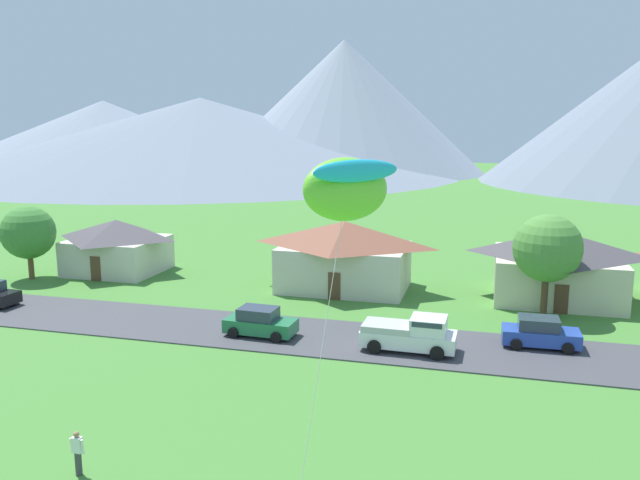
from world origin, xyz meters
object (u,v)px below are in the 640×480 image
Objects in this scene: house_rightmost at (557,263)px; pickup_truck_white_east_side at (411,333)px; house_left_center at (117,245)px; tree_near_left at (28,233)px; parked_car_green_mid_east at (260,322)px; house_right_center at (344,254)px; tree_left_of_center at (548,248)px; parked_car_blue_mid_west at (540,333)px; kite_flyer_with_kite at (347,191)px; watcher_person at (78,452)px.

pickup_truck_white_east_side is at bearing -122.58° from house_rightmost.
tree_near_left reaches higher than house_left_center.
pickup_truck_white_east_side reaches higher than parked_car_green_mid_east.
parked_car_green_mid_east is (-17.66, -13.43, -1.69)m from house_rightmost.
house_right_center is 14.67m from tree_left_of_center.
parked_car_green_mid_east is (-15.87, -2.32, 0.00)m from parked_car_blue_mid_west.
pickup_truck_white_east_side is 0.46× the size of kite_flyer_with_kite.
watcher_person is (16.31, -28.14, -1.44)m from house_left_center.
parked_car_blue_mid_west is at bearing 8.33° from parked_car_green_mid_east.
house_right_center is 6.04× the size of watcher_person.
kite_flyer_with_kite reaches higher than parked_car_blue_mid_west.
parked_car_blue_mid_west is at bearing -8.91° from tree_near_left.
tree_near_left is (-40.51, -5.04, 1.25)m from house_rightmost.
house_rightmost is at bearing 57.36° from watcher_person.
house_left_center reaches higher than watcher_person.
house_rightmost is at bearing 57.42° from pickup_truck_white_east_side.
tree_near_left is 0.52× the size of kite_flyer_with_kite.
house_left_center is at bearing 144.62° from parked_car_green_mid_east.
kite_flyer_with_kite is at bearing -109.16° from house_rightmost.
tree_near_left is 3.55× the size of watcher_person.
pickup_truck_white_east_side is (26.31, -12.56, -1.26)m from house_left_center.
house_rightmost is at bearing 7.09° from tree_near_left.
parked_car_blue_mid_west is 0.99× the size of parked_car_green_mid_east.
parked_car_green_mid_east is (22.84, -8.39, -2.94)m from tree_near_left.
house_left_center is 29.18m from pickup_truck_white_east_side.
tree_near_left is 1.40× the size of parked_car_blue_mid_west.
house_rightmost is 5.21m from tree_left_of_center.
house_right_center reaches higher than pickup_truck_white_east_side.
house_left_center is 35.06m from house_rightmost.
house_right_center reaches higher than parked_car_blue_mid_west.
house_right_center is at bearing 144.34° from parked_car_blue_mid_west.
pickup_truck_white_east_side is at bearing -1.44° from parked_car_green_mid_east.
house_right_center is 1.10× the size of house_rightmost.
house_right_center is at bearing -174.75° from house_rightmost.
parked_car_blue_mid_west and parked_car_green_mid_east have the same top height.
parked_car_green_mid_east is 2.56× the size of watcher_person.
parked_car_green_mid_east is at bearing 121.32° from kite_flyer_with_kite.
tree_near_left is 1.39× the size of parked_car_green_mid_east.
tree_left_of_center is 30.41m from watcher_person.
parked_car_green_mid_east is at bearing -101.06° from house_right_center.
pickup_truck_white_east_side is 18.51m from watcher_person.
tree_left_of_center is at bearing -13.07° from house_right_center.
house_right_center is 1.51× the size of tree_left_of_center.
tree_near_left reaches higher than house_right_center.
house_left_center is 0.84× the size of house_rightmost.
tree_left_of_center is at bearing 84.13° from parked_car_blue_mid_west.
parked_car_blue_mid_west is at bearing -99.15° from house_rightmost.
kite_flyer_with_kite is at bearing -76.99° from house_right_center.
pickup_truck_white_east_side reaches higher than parked_car_blue_mid_west.
parked_car_green_mid_east is at bearing -35.38° from house_left_center.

